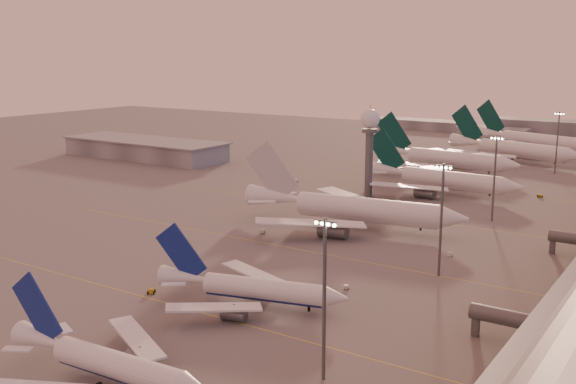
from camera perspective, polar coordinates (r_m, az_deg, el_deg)
The scene contains 23 objects.
ground at distance 140.96m, azimuth -18.02°, elevation -8.82°, with size 700.00×700.00×0.00m, color #5E5B5B.
taxiway_markings at distance 163.27m, azimuth 4.51°, elevation -5.41°, with size 180.00×185.25×0.02m.
hangar at distance 318.23m, azimuth -12.03°, elevation 3.63°, with size 82.00×27.00×8.50m.
radar_tower at distance 225.94m, azimuth 6.92°, elevation 4.79°, with size 6.40×6.40×31.10m.
mast_a at distance 99.62m, azimuth 3.09°, elevation -8.49°, with size 3.60×0.56×25.00m.
mast_b at distance 148.75m, azimuth 12.86°, elevation -1.91°, with size 3.60×0.56×25.00m.
mast_c at distance 201.52m, azimuth 17.09°, elevation 1.43°, with size 3.60×0.56×25.00m.
mast_d at distance 288.58m, azimuth 21.84°, elevation 4.11°, with size 3.60×0.56×25.00m.
distant_horizon at distance 420.97m, azimuth 19.23°, elevation 5.12°, with size 165.00×37.50×9.00m.
narrowbody_near at distance 105.37m, azimuth -15.13°, elevation -14.06°, with size 38.32×30.54×14.96m.
narrowbody_mid at distance 130.89m, azimuth -3.18°, elevation -8.38°, with size 38.66×30.46×15.40m.
widebody_white at distance 188.53m, azimuth 5.48°, elevation -1.81°, with size 65.39×52.06×23.07m.
greentail_a at distance 239.14m, azimuth 12.86°, elevation 0.79°, with size 58.35×47.01×21.18m.
greentail_b at distance 282.20m, azimuth 13.15°, elevation 2.51°, with size 63.83×51.33×23.20m.
greentail_c at distance 316.13m, azimuth 18.56°, elevation 3.20°, with size 64.29×51.23×23.92m.
greentail_d at distance 351.51m, azimuth 19.97°, elevation 3.92°, with size 63.59×50.47×24.07m.
gsv_tug_mid at distance 140.96m, azimuth -11.50°, elevation -8.24°, with size 3.60×3.99×0.98m.
gsv_truck_b at distance 140.85m, azimuth 5.10°, elevation -7.85°, with size 5.10×3.54×1.94m.
gsv_truck_c at distance 181.70m, azimuth -2.04°, elevation -3.18°, with size 6.39×5.04×2.48m.
gsv_catering_b at distance 166.54m, azimuth 13.62°, elevation -4.68°, with size 5.07×3.26×3.85m.
gsv_tug_far at distance 216.35m, azimuth 6.17°, elevation -0.98°, with size 3.77×4.51×1.11m.
gsv_truck_d at distance 253.33m, azimuth 0.74°, elevation 1.13°, with size 2.71×6.28×2.47m.
gsv_tug_hangar at distance 242.06m, azimuth 20.55°, elevation -0.32°, with size 4.11×3.69×1.01m.
Camera 1 is at (104.91, -80.79, 48.32)m, focal length 42.00 mm.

